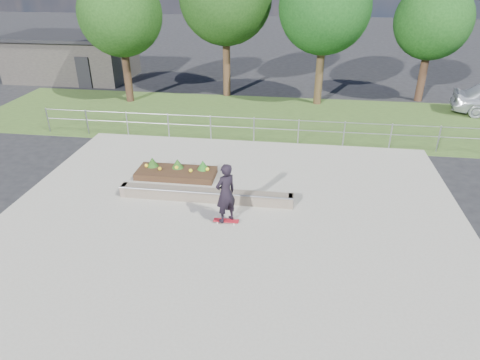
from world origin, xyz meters
name	(u,v)px	position (x,y,z in m)	size (l,w,h in m)	color
ground	(227,234)	(0.00, 0.00, 0.00)	(120.00, 120.00, 0.00)	black
grass_verge	(261,118)	(0.00, 11.00, 0.01)	(30.00, 8.00, 0.02)	#324C1E
concrete_slab	(227,233)	(0.00, 0.00, 0.03)	(15.00, 15.00, 0.06)	gray
fence	(254,127)	(0.00, 7.50, 0.77)	(20.06, 0.06, 1.20)	gray
building	(72,56)	(-14.00, 18.00, 1.51)	(8.40, 5.40, 3.00)	#2A2825
tree_far_left	(120,14)	(-8.00, 13.00, 4.85)	(4.55, 4.55, 7.15)	black
tree_mid_right	(325,8)	(3.00, 14.00, 5.23)	(4.90, 4.90, 7.70)	#332414
tree_far_right	(433,21)	(9.00, 15.50, 4.48)	(4.20, 4.20, 6.60)	black
grind_ledge	(205,195)	(-1.04, 1.82, 0.26)	(6.00, 0.44, 0.43)	brown
planter_bed	(176,171)	(-2.54, 3.55, 0.24)	(3.00, 1.20, 0.61)	black
skateboarder	(226,193)	(-0.11, 0.53, 1.11)	(0.83, 0.83, 2.03)	silver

